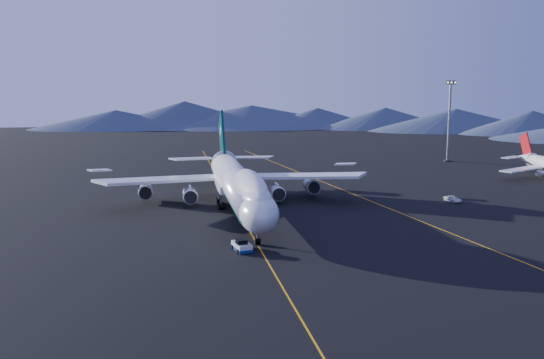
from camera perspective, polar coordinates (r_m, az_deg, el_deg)
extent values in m
plane|color=black|center=(125.86, -3.23, -2.99)|extent=(500.00, 500.00, 0.00)
cube|color=orange|center=(125.86, -3.23, -2.98)|extent=(0.25, 220.00, 0.01)
cube|color=orange|center=(142.02, 8.37, -1.66)|extent=(28.08, 198.09, 0.01)
cone|color=#3D485F|center=(355.09, -14.46, 5.64)|extent=(100.00, 100.00, 12.00)
cone|color=#3D485F|center=(358.54, -1.93, 5.96)|extent=(100.00, 100.00, 12.00)
cone|color=#3D485F|center=(353.15, 10.62, 5.76)|extent=(100.00, 100.00, 12.00)
cone|color=#3D485F|center=(339.12, 23.31, 5.03)|extent=(100.00, 100.00, 12.00)
cylinder|color=silver|center=(124.79, -3.25, -0.47)|extent=(6.50, 56.00, 6.50)
ellipsoid|color=silver|center=(97.56, -1.24, -3.22)|extent=(6.50, 10.40, 6.50)
ellipsoid|color=silver|center=(106.29, -2.05, -0.81)|extent=(5.13, 25.16, 5.85)
cube|color=black|center=(95.38, -1.06, -2.77)|extent=(3.60, 1.61, 1.29)
cone|color=silver|center=(157.12, -4.72, 1.82)|extent=(6.50, 12.00, 6.50)
cube|color=#03322E|center=(125.92, -3.30, -0.80)|extent=(6.24, 60.00, 1.10)
cube|color=silver|center=(130.36, -3.54, -0.55)|extent=(7.50, 13.00, 1.60)
cube|color=silver|center=(135.32, -9.95, -0.01)|extent=(30.62, 23.28, 2.83)
cube|color=silver|center=(138.45, 2.13, 0.34)|extent=(30.62, 23.28, 2.83)
cylinder|color=slate|center=(131.96, -7.74, -1.42)|extent=(2.90, 5.50, 2.90)
cylinder|color=slate|center=(138.32, -11.79, -1.04)|extent=(2.90, 5.50, 2.90)
cylinder|color=slate|center=(134.08, 0.40, -1.17)|extent=(2.90, 5.50, 2.90)
cylinder|color=slate|center=(142.32, 3.68, -0.57)|extent=(2.90, 5.50, 2.90)
cube|color=#03322E|center=(155.56, -4.71, 3.60)|extent=(0.55, 14.11, 15.94)
cube|color=silver|center=(158.03, -7.48, 1.96)|extent=(12.39, 9.47, 0.98)
cube|color=silver|center=(159.43, -2.09, 2.10)|extent=(12.39, 9.47, 0.98)
cylinder|color=black|center=(100.21, -1.37, -5.85)|extent=(0.90, 1.10, 1.10)
cube|color=silver|center=(96.89, -2.86, -6.28)|extent=(2.98, 4.68, 1.08)
cube|color=navy|center=(97.00, -2.86, -6.50)|extent=(3.12, 4.89, 0.49)
cube|color=black|center=(96.68, -2.86, -5.83)|extent=(1.86, 1.86, 0.89)
cone|color=silver|center=(196.41, 22.78, 1.90)|extent=(3.75, 6.90, 3.75)
cube|color=silver|center=(179.75, 22.49, 0.91)|extent=(16.55, 11.17, 0.34)
cylinder|color=slate|center=(180.32, 24.07, 0.46)|extent=(1.87, 3.45, 1.87)
cube|color=#A10E12|center=(196.42, 22.77, 3.00)|extent=(0.34, 6.72, 7.94)
imported|color=silver|center=(140.91, 16.66, -1.77)|extent=(2.99, 5.04, 1.31)
cylinder|color=black|center=(211.60, 16.16, 1.72)|extent=(2.48, 2.48, 0.41)
cylinder|color=slate|center=(210.38, 16.32, 5.15)|extent=(0.72, 0.72, 25.85)
cube|color=black|center=(209.93, 16.48, 8.75)|extent=(3.31, 0.83, 1.24)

